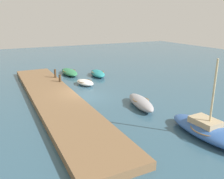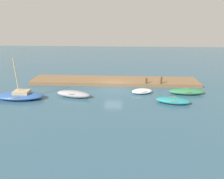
# 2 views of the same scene
# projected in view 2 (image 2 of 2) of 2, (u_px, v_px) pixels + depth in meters

# --- Properties ---
(ground_plane) EXTENTS (84.00, 84.00, 0.00)m
(ground_plane) POSITION_uv_depth(u_px,v_px,m) (113.00, 88.00, 26.74)
(ground_plane) COLOR #33566B
(dock_platform) EXTENTS (24.60, 3.91, 0.49)m
(dock_platform) POSITION_uv_depth(u_px,v_px,m) (114.00, 81.00, 29.08)
(dock_platform) COLOR brown
(dock_platform) RESTS_ON ground_plane
(rowboat_teal) EXTENTS (4.02, 2.15, 0.67)m
(rowboat_teal) POSITION_uv_depth(u_px,v_px,m) (173.00, 100.00, 21.94)
(rowboat_teal) COLOR teal
(rowboat_teal) RESTS_ON ground_plane
(sailboat_blue) EXTENTS (5.88, 2.39, 4.94)m
(sailboat_blue) POSITION_uv_depth(u_px,v_px,m) (19.00, 95.00, 23.05)
(sailboat_blue) COLOR #2D569E
(sailboat_blue) RESTS_ON ground_plane
(dinghy_white) EXTENTS (2.87, 1.88, 0.57)m
(dinghy_white) POSITION_uv_depth(u_px,v_px,m) (142.00, 91.00, 24.87)
(dinghy_white) COLOR white
(dinghy_white) RESTS_ON ground_plane
(rowboat_grey) EXTENTS (4.44, 2.07, 0.81)m
(rowboat_grey) POSITION_uv_depth(u_px,v_px,m) (73.00, 94.00, 23.60)
(rowboat_grey) COLOR #939399
(rowboat_grey) RESTS_ON ground_plane
(rowboat_green) EXTENTS (4.47, 1.67, 0.67)m
(rowboat_green) POSITION_uv_depth(u_px,v_px,m) (187.00, 91.00, 24.64)
(rowboat_green) COLOR #2D7A4C
(rowboat_green) RESTS_ON ground_plane
(mooring_post_west) EXTENTS (0.24, 0.24, 0.98)m
(mooring_post_west) POSITION_uv_depth(u_px,v_px,m) (161.00, 80.00, 26.90)
(mooring_post_west) COLOR #47331E
(mooring_post_west) RESTS_ON dock_platform
(mooring_post_mid_west) EXTENTS (0.26, 0.26, 0.78)m
(mooring_post_mid_west) POSITION_uv_depth(u_px,v_px,m) (146.00, 81.00, 27.03)
(mooring_post_mid_west) COLOR #47331E
(mooring_post_mid_west) RESTS_ON dock_platform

